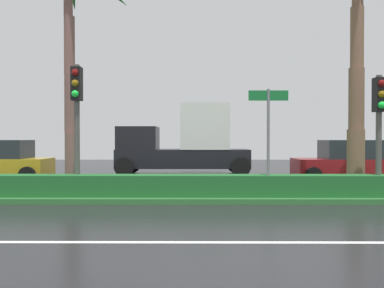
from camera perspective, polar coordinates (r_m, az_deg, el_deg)
ground_plane at (r=14.12m, az=3.90°, el=-6.68°), size 90.00×42.00×0.10m
near_lane_divider_stripe at (r=7.25m, az=7.43°, el=-13.36°), size 81.00×0.14×0.01m
median_strip at (r=13.12m, az=4.17°, el=-6.70°), size 85.50×4.00×0.15m
median_hedge at (r=11.69m, az=4.64°, el=-5.76°), size 76.50×0.70×0.60m
traffic_signal_median_left at (r=12.28m, az=-15.70°, el=5.19°), size 0.28×0.43×3.75m
traffic_signal_median_right at (r=12.72m, az=24.52°, el=3.95°), size 0.28×0.43×3.41m
street_name_sign at (r=11.60m, az=10.53°, el=2.24°), size 1.10×0.08×3.00m
box_truck_lead at (r=20.21m, az=-1.03°, el=0.09°), size 6.40×2.64×3.46m
car_in_traffic_second at (r=17.97m, az=20.89°, el=-2.34°), size 4.30×2.02×1.72m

